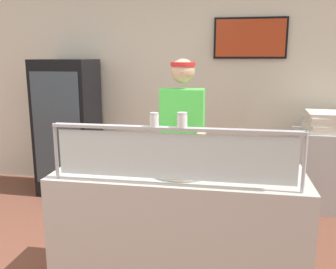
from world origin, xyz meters
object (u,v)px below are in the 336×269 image
pepper_flake_shaker (182,121)px  pizza_box_stack (328,122)px  pizza_tray (181,170)px  drink_fridge (68,127)px  pizza_server (184,168)px  worker_figure (183,144)px  parmesan_shaker (154,121)px

pepper_flake_shaker → pizza_box_stack: bearing=56.4°
pizza_tray → drink_fridge: drink_fridge is taller
pizza_server → worker_figure: bearing=97.9°
pizza_server → drink_fridge: drink_fridge is taller
pizza_tray → parmesan_shaker: parmesan_shaker is taller
pepper_flake_shaker → drink_fridge: 2.85m
pizza_server → worker_figure: 0.67m
pizza_server → pizza_tray: bearing=143.1°
pizza_tray → pepper_flake_shaker: 0.50m
pizza_tray → pizza_box_stack: (1.45, 1.83, 0.08)m
pizza_server → pepper_flake_shaker: 0.47m
pizza_server → pizza_box_stack: bearing=51.7°
parmesan_shaker → pepper_flake_shaker: bearing=-0.0°
drink_fridge → pepper_flake_shaker: bearing=-50.1°
drink_fridge → pizza_box_stack: 3.21m
pizza_box_stack → worker_figure: bearing=-142.0°
pizza_server → drink_fridge: 2.60m
parmesan_shaker → drink_fridge: drink_fridge is taller
pepper_flake_shaker → pizza_tray: bearing=99.0°
worker_figure → drink_fridge: size_ratio=1.01×
pizza_tray → worker_figure: bearing=96.6°
pizza_server → parmesan_shaker: size_ratio=3.09×
pizza_tray → drink_fridge: size_ratio=0.27×
drink_fridge → pizza_server: bearing=-46.7°
pizza_tray → pepper_flake_shaker: (0.04, -0.28, 0.41)m
worker_figure → pizza_box_stack: worker_figure is taller
worker_figure → drink_fridge: 2.09m
pizza_tray → parmesan_shaker: size_ratio=5.25×
pepper_flake_shaker → worker_figure: (-0.12, 0.92, -0.37)m
pepper_flake_shaker → worker_figure: worker_figure is taller
drink_fridge → pizza_box_stack: (3.20, -0.04, 0.17)m
pizza_tray → pizza_server: size_ratio=1.70×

